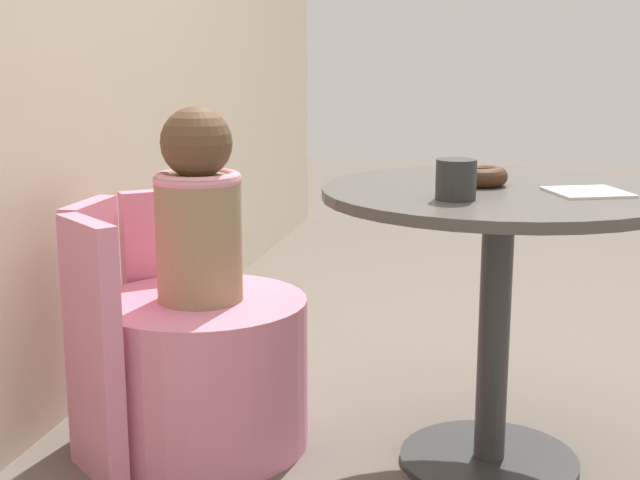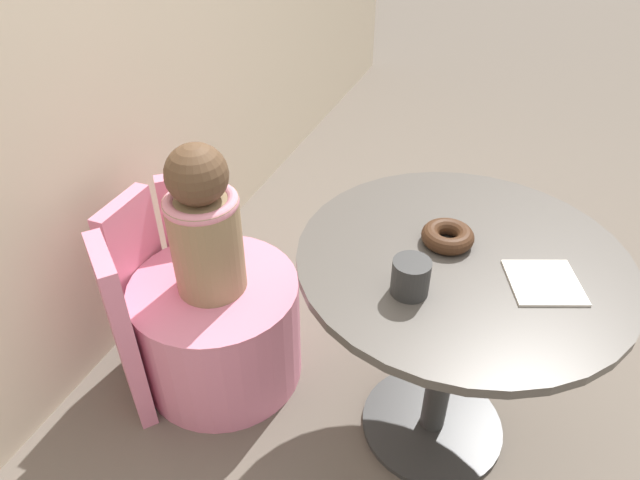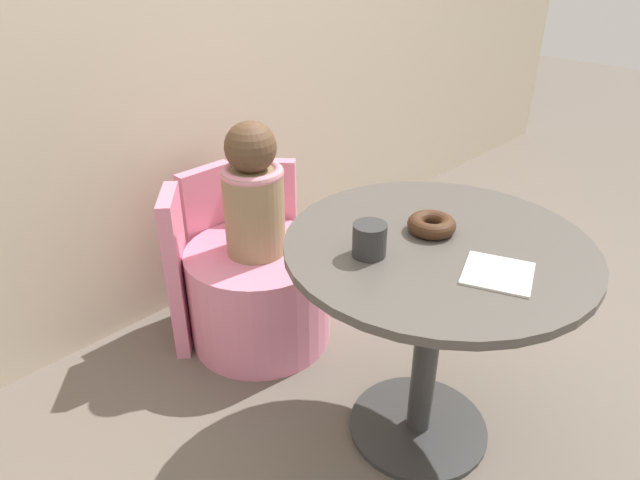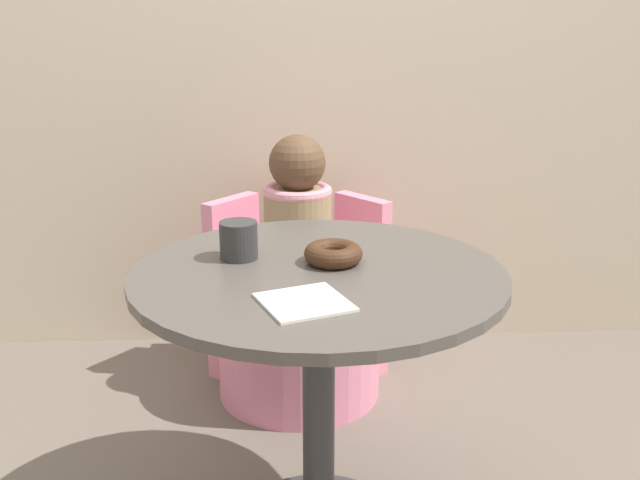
# 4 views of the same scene
# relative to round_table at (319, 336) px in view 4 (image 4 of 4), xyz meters

# --- Properties ---
(back_wall) EXTENTS (6.00, 0.06, 2.40)m
(back_wall) POSITION_rel_round_table_xyz_m (0.05, 1.18, 0.67)
(back_wall) COLOR beige
(back_wall) RESTS_ON ground_plane
(round_table) EXTENTS (0.82, 0.82, 0.68)m
(round_table) POSITION_rel_round_table_xyz_m (0.00, 0.00, 0.00)
(round_table) COLOR #333333
(round_table) RESTS_ON ground_plane
(tub_chair) EXTENTS (0.53, 0.53, 0.38)m
(tub_chair) POSITION_rel_round_table_xyz_m (-0.04, 0.72, -0.33)
(tub_chair) COLOR pink
(tub_chair) RESTS_ON ground_plane
(booth_backrest) EXTENTS (0.63, 0.23, 0.62)m
(booth_backrest) POSITION_rel_round_table_xyz_m (-0.04, 0.94, -0.22)
(booth_backrest) COLOR pink
(booth_backrest) RESTS_ON ground_plane
(child_figure) EXTENTS (0.22, 0.22, 0.48)m
(child_figure) POSITION_rel_round_table_xyz_m (-0.04, 0.72, 0.09)
(child_figure) COLOR #937A56
(child_figure) RESTS_ON tub_chair
(donut) EXTENTS (0.13, 0.13, 0.04)m
(donut) POSITION_rel_round_table_xyz_m (0.04, 0.05, 0.18)
(donut) COLOR #3D2314
(donut) RESTS_ON round_table
(cup) EXTENTS (0.09, 0.09, 0.09)m
(cup) POSITION_rel_round_table_xyz_m (-0.18, 0.09, 0.20)
(cup) COLOR #2D2D2D
(cup) RESTS_ON round_table
(paper_napkin) EXTENTS (0.21, 0.21, 0.01)m
(paper_napkin) POSITION_rel_round_table_xyz_m (-0.04, -0.19, 0.16)
(paper_napkin) COLOR silver
(paper_napkin) RESTS_ON round_table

